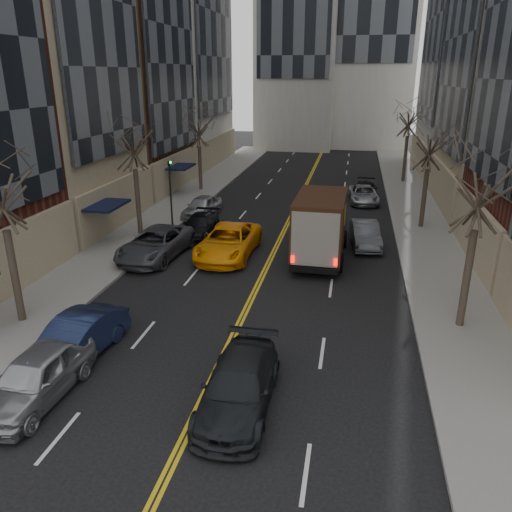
{
  "coord_description": "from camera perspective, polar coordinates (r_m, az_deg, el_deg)",
  "views": [
    {
      "loc": [
        4.19,
        -8.17,
        9.69
      ],
      "look_at": [
        0.27,
        11.79,
        2.2
      ],
      "focal_mm": 35.0,
      "sensor_mm": 36.0,
      "label": 1
    }
  ],
  "objects": [
    {
      "name": "parked_lf_e",
      "position": [
        35.87,
        -6.2,
        5.64
      ],
      "size": [
        2.28,
        4.52,
        1.47
      ],
      "primitive_type": "imported",
      "rotation": [
        0.0,
        0.0,
        -0.13
      ],
      "color": "#B2B4BA",
      "rests_on": "ground"
    },
    {
      "name": "traffic_signal",
      "position": [
        33.04,
        -9.78,
        7.91
      ],
      "size": [
        0.29,
        0.26,
        4.7
      ],
      "color": "black",
      "rests_on": "sidewalk_left"
    },
    {
      "name": "parked_rt_b",
      "position": [
        40.58,
        12.2,
        6.89
      ],
      "size": [
        2.56,
        4.87,
        1.31
      ],
      "primitive_type": "imported",
      "rotation": [
        0.0,
        0.0,
        0.09
      ],
      "color": "#A3A5AB",
      "rests_on": "ground"
    },
    {
      "name": "sidewalk_left",
      "position": [
        38.77,
        -9.2,
        5.59
      ],
      "size": [
        4.0,
        66.0,
        0.15
      ],
      "primitive_type": "cube",
      "color": "slate",
      "rests_on": "ground"
    },
    {
      "name": "tree_rt_mid",
      "position": [
        33.67,
        19.44,
        13.1
      ],
      "size": [
        3.2,
        3.2,
        8.32
      ],
      "color": "#382D23",
      "rests_on": "sidewalk_right"
    },
    {
      "name": "tree_rt_near",
      "position": [
        19.98,
        24.62,
        9.09
      ],
      "size": [
        3.2,
        3.2,
        8.71
      ],
      "color": "#382D23",
      "rests_on": "sidewalk_right"
    },
    {
      "name": "parked_rt_a",
      "position": [
        30.18,
        12.34,
        2.44
      ],
      "size": [
        2.01,
        4.51,
        1.44
      ],
      "primitive_type": "imported",
      "rotation": [
        0.0,
        0.0,
        0.11
      ],
      "color": "#505258",
      "rests_on": "ground"
    },
    {
      "name": "parked_lf_a",
      "position": [
        17.38,
        -23.85,
        -12.5
      ],
      "size": [
        2.07,
        4.75,
        1.59
      ],
      "primitive_type": "imported",
      "rotation": [
        0.0,
        0.0,
        -0.04
      ],
      "color": "#A5A8AD",
      "rests_on": "ground"
    },
    {
      "name": "parked_lf_b",
      "position": [
        19.13,
        -19.91,
        -8.92
      ],
      "size": [
        2.15,
        4.82,
        1.54
      ],
      "primitive_type": "imported",
      "rotation": [
        0.0,
        0.0,
        -0.12
      ],
      "color": "#111936",
      "rests_on": "ground"
    },
    {
      "name": "taxi",
      "position": [
        27.85,
        -3.18,
        1.65
      ],
      "size": [
        2.95,
        6.1,
        1.68
      ],
      "primitive_type": "imported",
      "rotation": [
        0.0,
        0.0,
        -0.03
      ],
      "color": "#FC9B0A",
      "rests_on": "ground"
    },
    {
      "name": "tree_rt_far",
      "position": [
        48.48,
        17.22,
        15.87
      ],
      "size": [
        3.2,
        3.2,
        9.11
      ],
      "color": "#382D23",
      "rests_on": "sidewalk_right"
    },
    {
      "name": "parked_lf_d",
      "position": [
        31.62,
        -6.47,
        3.48
      ],
      "size": [
        1.92,
        4.55,
        1.31
      ],
      "primitive_type": "imported",
      "rotation": [
        0.0,
        0.0,
        0.02
      ],
      "color": "black",
      "rests_on": "ground"
    },
    {
      "name": "parked_lf_c",
      "position": [
        28.15,
        -11.4,
        1.4
      ],
      "size": [
        3.16,
        6.0,
        1.61
      ],
      "primitive_type": "imported",
      "rotation": [
        0.0,
        0.0,
        -0.09
      ],
      "color": "#45464C",
      "rests_on": "ground"
    },
    {
      "name": "observer_sedan",
      "position": [
        15.67,
        -1.98,
        -14.66
      ],
      "size": [
        2.12,
        5.09,
        1.47
      ],
      "rotation": [
        0.0,
        0.0,
        0.01
      ],
      "color": "black",
      "rests_on": "ground"
    },
    {
      "name": "tree_lf_mid",
      "position": [
        31.17,
        -14.0,
        13.95
      ],
      "size": [
        3.2,
        3.2,
        8.91
      ],
      "color": "#382D23",
      "rests_on": "sidewalk_left"
    },
    {
      "name": "parked_rt_c",
      "position": [
        42.44,
        12.48,
        7.42
      ],
      "size": [
        1.82,
        4.39,
        1.27
      ],
      "primitive_type": "imported",
      "rotation": [
        0.0,
        0.0,
        0.01
      ],
      "color": "black",
      "rests_on": "ground"
    },
    {
      "name": "pedestrian",
      "position": [
        27.1,
        5.62,
        1.05
      ],
      "size": [
        0.62,
        0.72,
        1.68
      ],
      "primitive_type": "imported",
      "rotation": [
        0.0,
        0.0,
        2.0
      ],
      "color": "black",
      "rests_on": "ground"
    },
    {
      "name": "tree_lf_far",
      "position": [
        43.32,
        -6.62,
        15.23
      ],
      "size": [
        3.2,
        3.2,
        8.12
      ],
      "color": "#382D23",
      "rests_on": "sidewalk_left"
    },
    {
      "name": "ups_truck",
      "position": [
        27.35,
        7.4,
        3.39
      ],
      "size": [
        2.86,
        6.77,
        3.68
      ],
      "rotation": [
        0.0,
        0.0,
        -0.02
      ],
      "color": "black",
      "rests_on": "ground"
    },
    {
      "name": "sidewalk_right",
      "position": [
        36.78,
        18.26,
        4.02
      ],
      "size": [
        4.0,
        66.0,
        0.15
      ],
      "primitive_type": "cube",
      "color": "slate",
      "rests_on": "ground"
    }
  ]
}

